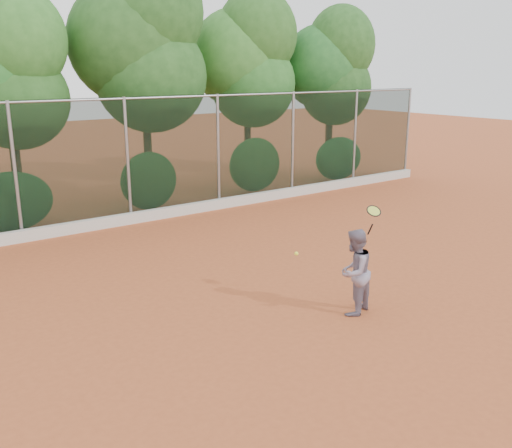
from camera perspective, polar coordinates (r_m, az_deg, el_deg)
ground at (r=11.01m, az=3.13°, el=-7.40°), size 80.00×80.00×0.00m
concrete_curb at (r=16.51m, az=-12.13°, el=0.61°), size 24.00×0.20×0.30m
tennis_player at (r=10.22m, az=9.79°, el=-4.76°), size 0.90×0.80×1.55m
chainlink_fence at (r=16.33m, az=-12.73°, el=6.54°), size 24.09×0.09×3.50m
foliage_backdrop at (r=17.80m, az=-17.60°, el=15.14°), size 23.70×3.63×7.55m
tennis_racket at (r=10.22m, az=11.66°, el=1.07°), size 0.33×0.31×0.55m
tennis_ball_in_flight at (r=8.98m, az=4.06°, el=-2.97°), size 0.07×0.07×0.07m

